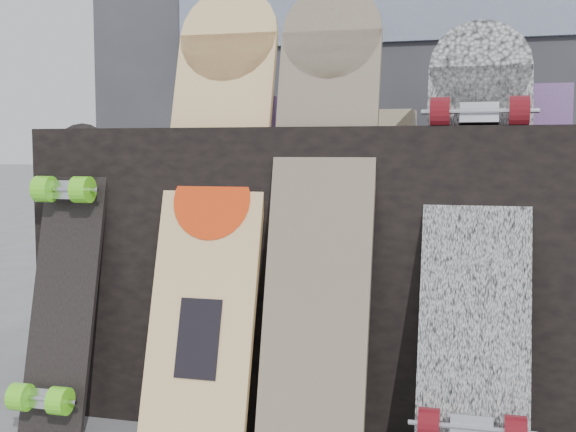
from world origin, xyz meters
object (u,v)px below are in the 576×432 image
(longboard_celtic, at_px, (322,199))
(longboard_cascadia, at_px, (476,232))
(vendor_table, at_px, (338,268))
(skateboard_dark, at_px, (63,274))
(longboard_geisha, at_px, (214,194))

(longboard_celtic, height_order, longboard_cascadia, longboard_celtic)
(vendor_table, relative_size, skateboard_dark, 1.96)
(longboard_geisha, xyz_separation_m, skateboard_dark, (-0.39, -0.08, -0.21))
(skateboard_dark, bearing_deg, vendor_table, 29.47)
(vendor_table, height_order, longboard_cascadia, longboard_cascadia)
(vendor_table, distance_m, longboard_cascadia, 0.53)
(vendor_table, height_order, longboard_geisha, longboard_geisha)
(longboard_geisha, height_order, skateboard_dark, longboard_geisha)
(longboard_cascadia, xyz_separation_m, skateboard_dark, (-1.05, -0.05, -0.14))
(longboard_geisha, height_order, longboard_celtic, longboard_geisha)
(longboard_cascadia, distance_m, skateboard_dark, 1.07)
(longboard_celtic, bearing_deg, longboard_cascadia, -0.72)
(longboard_celtic, relative_size, skateboard_dark, 1.43)
(longboard_geisha, height_order, longboard_cascadia, longboard_geisha)
(longboard_geisha, relative_size, skateboard_dark, 1.46)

